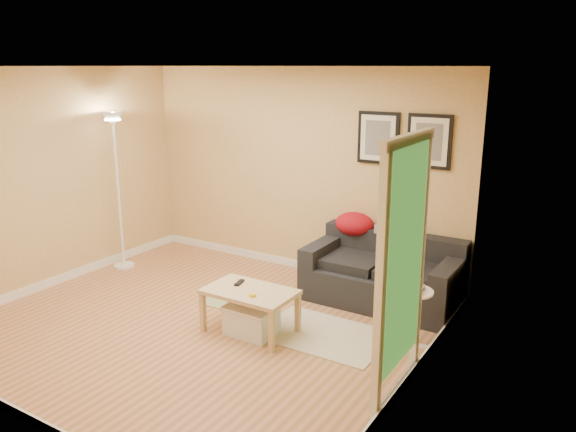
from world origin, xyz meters
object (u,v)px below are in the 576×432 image
object	(u,v)px
sofa	(382,271)
floor_lamp	(119,196)
side_table	(412,318)
book_stack	(413,287)
coffee_table	(250,311)
storage_bin	(251,320)

from	to	relation	value
sofa	floor_lamp	xyz separation A→B (m)	(-3.38, -0.73, 0.60)
sofa	side_table	bearing A→B (deg)	-51.50
side_table	floor_lamp	world-z (taller)	floor_lamp
book_stack	sofa	bearing A→B (deg)	135.74
coffee_table	side_table	world-z (taller)	side_table
sofa	floor_lamp	bearing A→B (deg)	-167.87
sofa	book_stack	xyz separation A→B (m)	(0.63, -0.82, 0.22)
sofa	storage_bin	distance (m)	1.65
coffee_table	storage_bin	distance (m)	0.09
sofa	coffee_table	xyz separation A→B (m)	(-0.84, -1.39, -0.15)
coffee_table	storage_bin	size ratio (longest dim) A/B	1.81
sofa	side_table	distance (m)	1.03
coffee_table	side_table	xyz separation A→B (m)	(1.48, 0.59, 0.06)
side_table	book_stack	xyz separation A→B (m)	(-0.01, -0.01, 0.32)
storage_bin	book_stack	distance (m)	1.62
storage_bin	side_table	bearing A→B (deg)	23.64
side_table	book_stack	bearing A→B (deg)	-124.30
sofa	side_table	size ratio (longest dim) A/B	3.03
coffee_table	sofa	bearing A→B (deg)	72.71
side_table	floor_lamp	bearing A→B (deg)	178.89
storage_bin	book_stack	size ratio (longest dim) A/B	2.19
book_stack	floor_lamp	bearing A→B (deg)	-173.26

